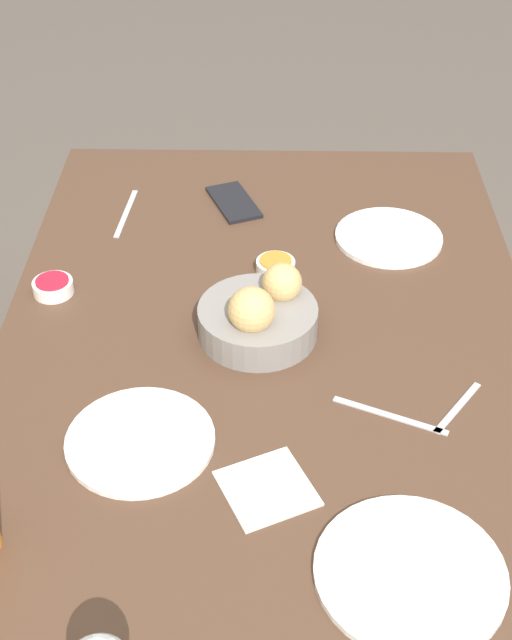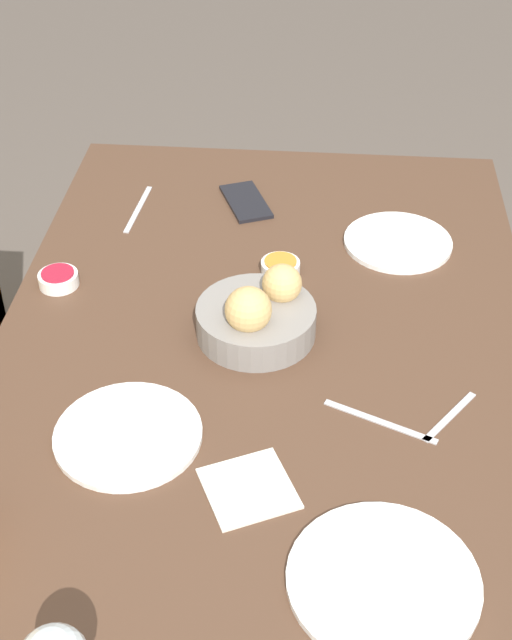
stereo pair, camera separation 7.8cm
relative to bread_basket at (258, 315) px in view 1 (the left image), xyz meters
The scene contains 13 objects.
ground_plane 0.77m from the bread_basket, 166.44° to the right, with size 10.00×10.00×0.00m, color #564C44.
dining_table 0.14m from the bread_basket, 166.44° to the right, with size 1.47×0.93×0.72m.
bread_basket is the anchor object (origin of this frame).
plate_near_left 0.53m from the bread_basket, 157.58° to the right, with size 0.25×0.25×0.01m.
plate_near_right 0.39m from the bread_basket, 39.73° to the right, with size 0.21×0.21×0.01m.
plate_far_center 0.31m from the bread_basket, 146.35° to the left, with size 0.22×0.22×0.01m.
jam_bowl_berry 0.39m from the bread_basket, 73.36° to the left, with size 0.07×0.07×0.03m.
jam_bowl_honey 0.19m from the bread_basket, ahead, with size 0.07×0.07×0.03m.
fork_silver 0.29m from the bread_basket, 133.99° to the right, with size 0.08×0.17×0.00m.
knife_silver 0.48m from the bread_basket, 35.93° to the left, with size 0.18×0.03×0.00m.
spoon_coffee 0.36m from the bread_basket, 119.69° to the right, with size 0.12×0.09×0.00m.
napkin 0.35m from the bread_basket, behind, with size 0.16×0.16×0.00m.
cell_phone 0.44m from the bread_basket, ahead, with size 0.17×0.13×0.01m.
Camera 1 is at (-1.11, -0.00, 1.68)m, focal length 50.00 mm.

